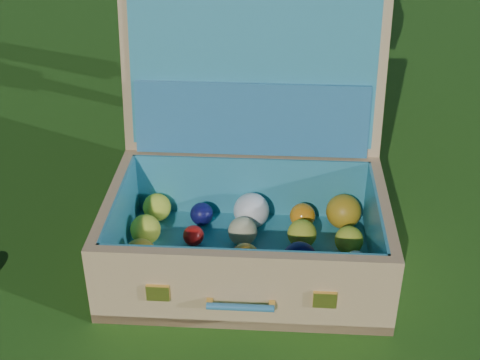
{
  "coord_description": "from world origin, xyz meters",
  "views": [
    {
      "loc": [
        -0.26,
        -1.34,
        1.07
      ],
      "look_at": [
        -0.01,
        0.07,
        0.2
      ],
      "focal_mm": 50.0,
      "sensor_mm": 36.0,
      "label": 1
    }
  ],
  "objects": [
    {
      "name": "ground",
      "position": [
        0.0,
        0.0,
        0.0
      ],
      "size": [
        60.0,
        60.0,
        0.0
      ],
      "primitive_type": "plane",
      "color": "#215114",
      "rests_on": "ground"
    },
    {
      "name": "suitcase",
      "position": [
        0.01,
        0.07,
        0.18
      ],
      "size": [
        0.8,
        0.71,
        0.65
      ],
      "rotation": [
        0.0,
        0.0,
        -0.24
      ],
      "color": "tan",
      "rests_on": "ground"
    }
  ]
}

